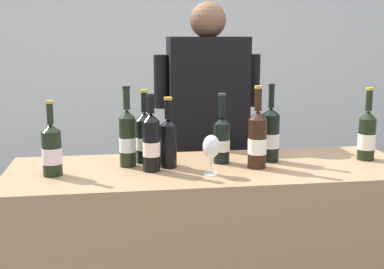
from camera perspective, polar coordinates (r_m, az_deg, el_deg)
wall_back at (r=4.80m, az=-3.60°, el=8.79°), size 8.00×0.10×2.80m
wine_bottle_0 at (r=2.26m, az=-2.64°, el=-0.67°), size 0.07×0.07×0.31m
wine_bottle_1 at (r=2.20m, az=-4.54°, el=-0.82°), size 0.08×0.08×0.34m
wine_bottle_2 at (r=2.34m, az=3.31°, el=-0.52°), size 0.08×0.08×0.32m
wine_bottle_3 at (r=2.21m, az=-15.32°, el=-1.67°), size 0.08×0.08×0.32m
wine_bottle_4 at (r=2.54m, az=18.86°, el=-0.04°), size 0.08×0.08×0.34m
wine_bottle_5 at (r=2.36m, az=-5.27°, el=-0.28°), size 0.09×0.09×0.34m
wine_bottle_6 at (r=2.27m, az=7.28°, el=-0.49°), size 0.08×0.08×0.36m
wine_bottle_7 at (r=2.40m, az=8.71°, el=-0.01°), size 0.08×0.08×0.36m
wine_bottle_8 at (r=2.29m, az=-7.20°, el=-0.30°), size 0.07×0.07×0.36m
wine_glass at (r=2.14m, az=2.16°, el=-1.51°), size 0.07×0.07×0.17m
person_server at (r=2.92m, az=1.68°, el=-3.43°), size 0.59×0.24×1.76m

